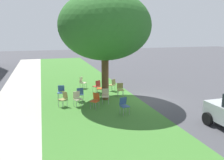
% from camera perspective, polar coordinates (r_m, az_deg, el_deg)
% --- Properties ---
extents(ground, '(80.00, 80.00, 0.00)m').
position_cam_1_polar(ground, '(14.97, 7.66, -4.76)').
color(ground, '#424247').
extents(grass_verge, '(48.00, 6.00, 0.01)m').
position_cam_1_polar(grass_verge, '(14.00, -4.42, -5.88)').
color(grass_verge, '#3D752D').
rests_on(grass_verge, ground).
extents(sidewalk_strip, '(48.00, 2.80, 0.01)m').
position_cam_1_polar(sidewalk_strip, '(13.81, -22.70, -7.06)').
color(sidewalk_strip, '#ADA89E').
rests_on(sidewalk_strip, ground).
extents(street_tree, '(5.55, 5.55, 6.60)m').
position_cam_1_polar(street_tree, '(14.31, -1.77, 12.99)').
color(street_tree, brown).
rests_on(street_tree, ground).
extents(chair_0, '(0.57, 0.58, 0.88)m').
position_cam_1_polar(chair_0, '(13.67, -11.70, -4.28)').
color(chair_0, olive).
rests_on(chair_0, ground).
extents(chair_1, '(0.49, 0.49, 0.88)m').
position_cam_1_polar(chair_1, '(15.17, -12.30, -2.68)').
color(chair_1, '#335184').
rests_on(chair_1, ground).
extents(chair_2, '(0.46, 0.45, 0.88)m').
position_cam_1_polar(chair_2, '(14.44, -7.86, -3.25)').
color(chair_2, '#335184').
rests_on(chair_2, ground).
extents(chair_3, '(0.56, 0.56, 0.88)m').
position_cam_1_polar(chair_3, '(16.40, -3.66, -1.32)').
color(chair_3, '#B7332D').
rests_on(chair_3, ground).
extents(chair_4, '(0.59, 0.59, 0.88)m').
position_cam_1_polar(chair_4, '(13.12, -4.10, -4.75)').
color(chair_4, '#C64C1E').
rests_on(chair_4, ground).
extents(chair_5, '(0.51, 0.51, 0.88)m').
position_cam_1_polar(chair_5, '(15.82, -2.70, -1.80)').
color(chair_5, '#C64C1E').
rests_on(chair_5, ground).
extents(chair_6, '(0.49, 0.49, 0.88)m').
position_cam_1_polar(chair_6, '(12.25, 2.94, -5.96)').
color(chair_6, '#335184').
rests_on(chair_6, ground).
extents(chair_7, '(0.58, 0.58, 0.88)m').
position_cam_1_polar(chair_7, '(17.68, -7.26, -0.40)').
color(chair_7, beige).
rests_on(chair_7, ground).
extents(chair_8, '(0.52, 0.52, 0.88)m').
position_cam_1_polar(chair_8, '(13.57, -8.45, -4.27)').
color(chair_8, beige).
rests_on(chair_8, ground).
extents(chair_9, '(0.47, 0.47, 0.88)m').
position_cam_1_polar(chair_9, '(15.49, 2.03, -2.10)').
color(chair_9, olive).
rests_on(chair_9, ground).
extents(chair_10, '(0.51, 0.51, 0.88)m').
position_cam_1_polar(chair_10, '(14.01, -1.60, -3.63)').
color(chair_10, beige).
rests_on(chair_10, ground).
extents(chair_11, '(0.58, 0.58, 0.88)m').
position_cam_1_polar(chair_11, '(16.78, 0.10, -0.98)').
color(chair_11, olive).
rests_on(chair_11, ground).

